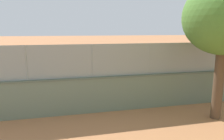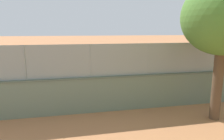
{
  "view_description": "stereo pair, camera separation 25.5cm",
  "coord_description": "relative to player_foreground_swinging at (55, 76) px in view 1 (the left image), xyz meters",
  "views": [
    {
      "loc": [
        3.79,
        21.34,
        4.21
      ],
      "look_at": [
        0.44,
        6.82,
        1.31
      ],
      "focal_mm": 33.24,
      "sensor_mm": 36.0,
      "label": 1
    },
    {
      "loc": [
        3.55,
        21.4,
        4.21
      ],
      "look_at": [
        0.44,
        6.82,
        1.31
      ],
      "focal_mm": 33.24,
      "sensor_mm": 36.0,
      "label": 2
    }
  ],
  "objects": [
    {
      "name": "ground_plane",
      "position": [
        -4.54,
        -6.25,
        -0.94
      ],
      "size": [
        260.0,
        260.0,
        0.0
      ],
      "primitive_type": "plane",
      "color": "#B27247"
    },
    {
      "name": "perimeter_wall",
      "position": [
        -2.07,
        4.92,
        -0.0
      ],
      "size": [
        25.04,
        0.52,
        1.87
      ],
      "color": "slate",
      "rests_on": "ground_plane"
    },
    {
      "name": "fence_panel_on_wall",
      "position": [
        -2.07,
        4.92,
        1.75
      ],
      "size": [
        24.61,
        0.17,
        1.66
      ],
      "color": "gray",
      "rests_on": "perimeter_wall"
    },
    {
      "name": "player_foreground_swinging",
      "position": [
        0.0,
        0.0,
        0.0
      ],
      "size": [
        1.15,
        0.77,
        1.6
      ],
      "color": "navy",
      "rests_on": "ground_plane"
    },
    {
      "name": "player_near_wall_returning",
      "position": [
        -9.97,
        -4.51,
        0.03
      ],
      "size": [
        0.73,
        0.81,
        1.65
      ],
      "color": "#B2B2B2",
      "rests_on": "ground_plane"
    },
    {
      "name": "sports_ball",
      "position": [
        -0.52,
        2.18,
        0.4
      ],
      "size": [
        0.2,
        0.2,
        0.2
      ],
      "primitive_type": "sphere",
      "color": "orange"
    }
  ]
}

